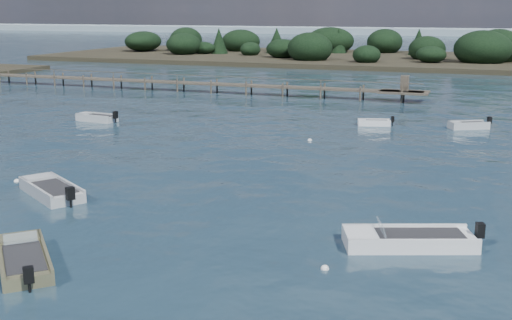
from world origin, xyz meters
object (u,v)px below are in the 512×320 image
at_px(dinghy_mid_grey, 51,192).
at_px(tender_far_white, 374,124).
at_px(tender_far_grey_b, 469,127).
at_px(tender_far_grey, 97,119).
at_px(dinghy_near_olive, 24,261).
at_px(jetty, 180,83).
at_px(dinghy_mid_white_a, 408,242).

xyz_separation_m(dinghy_mid_grey, tender_far_white, (12.03, 26.11, -0.03)).
xyz_separation_m(tender_far_grey_b, tender_far_grey, (-30.04, -7.31, 0.01)).
distance_m(dinghy_near_olive, jetty, 52.47).
height_order(dinghy_near_olive, jetty, jetty).
bearing_deg(dinghy_mid_white_a, dinghy_near_olive, -152.16).
xyz_separation_m(dinghy_mid_white_a, tender_far_grey, (-28.84, 21.09, 0.01)).
bearing_deg(jetty, dinghy_near_olive, -69.68).
bearing_deg(tender_far_white, tender_far_grey_b, 9.29).
xyz_separation_m(tender_far_white, tender_far_grey, (-22.66, -6.10, 0.03)).
xyz_separation_m(tender_far_white, tender_far_grey_b, (7.38, 1.21, 0.02)).
relative_size(tender_far_white, jetty, 0.05).
distance_m(dinghy_mid_white_a, tender_far_grey_b, 28.42).
xyz_separation_m(dinghy_near_olive, jetty, (-18.22, 49.19, 0.83)).
height_order(dinghy_mid_white_a, tender_far_grey, dinghy_mid_white_a).
distance_m(tender_far_white, tender_far_grey_b, 7.48).
height_order(tender_far_grey, dinghy_near_olive, tender_far_grey).
height_order(dinghy_mid_white_a, tender_far_grey_b, dinghy_mid_white_a).
height_order(tender_far_white, dinghy_near_olive, dinghy_near_olive).
relative_size(tender_far_grey, dinghy_near_olive, 0.88).
bearing_deg(tender_far_grey_b, tender_far_white, -170.71).
relative_size(dinghy_mid_white_a, tender_far_white, 1.87).
relative_size(dinghy_mid_white_a, tender_far_grey, 1.42).
distance_m(dinghy_mid_grey, jetty, 43.21).
distance_m(dinghy_mid_grey, tender_far_grey_b, 33.52).
distance_m(dinghy_mid_white_a, dinghy_mid_grey, 18.24).
bearing_deg(tender_far_grey_b, jetty, 157.13).
bearing_deg(tender_far_grey_b, tender_far_grey, -166.33).
height_order(dinghy_mid_grey, jetty, jetty).
bearing_deg(jetty, tender_far_white, -30.65).
relative_size(tender_far_white, tender_far_grey, 0.76).
height_order(tender_far_white, tender_far_grey, tender_far_grey).
bearing_deg(jetty, tender_far_grey_b, -22.87).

